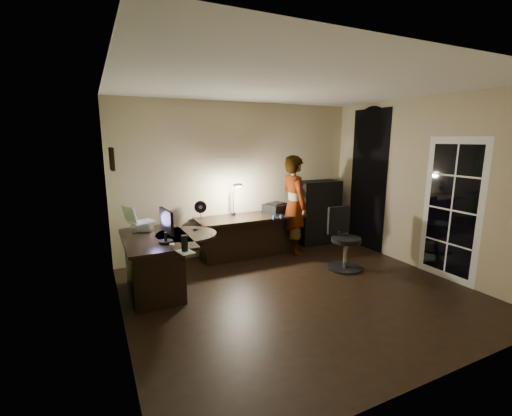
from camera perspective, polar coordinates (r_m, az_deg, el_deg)
name	(u,v)px	position (r m, az deg, el deg)	size (l,w,h in m)	color
floor	(299,292)	(4.89, 7.17, -13.74)	(4.50, 4.00, 0.01)	black
ceiling	(305,86)	(4.47, 8.09, 19.55)	(4.50, 4.00, 0.01)	silver
wall_back	(241,179)	(6.24, -2.59, 4.85)	(4.50, 0.01, 2.70)	tan
wall_front	(443,233)	(3.05, 28.77, -3.62)	(4.50, 0.01, 2.70)	tan
wall_left	(115,211)	(3.76, -22.47, -0.44)	(0.01, 4.00, 2.70)	tan
wall_right	(422,185)	(6.01, 25.90, 3.46)	(0.01, 4.00, 2.70)	tan
green_wall_overlay	(116,211)	(3.76, -22.24, -0.42)	(0.00, 4.00, 2.70)	#465A26
arched_doorway	(368,180)	(6.78, 18.18, 4.40)	(0.01, 0.90, 2.60)	black
french_door	(451,210)	(5.72, 29.80, -0.31)	(0.02, 0.92, 2.10)	white
framed_picture	(112,159)	(4.15, -22.93, 7.55)	(0.04, 0.30, 0.25)	black
desk_left	(157,265)	(4.89, -16.14, -9.08)	(0.83, 1.35, 0.78)	black
desk_right	(251,236)	(6.11, -0.79, -4.72)	(1.94, 0.68, 0.73)	black
cabinet	(318,212)	(6.94, 10.32, -0.69)	(0.84, 0.42, 1.25)	black
laptop_stand	(143,226)	(5.11, -18.36, -2.92)	(0.26, 0.22, 0.11)	silver
laptop	(142,214)	(5.07, -18.48, -0.97)	(0.35, 0.33, 0.24)	silver
monitor	(165,230)	(4.44, -14.89, -3.60)	(0.09, 0.45, 0.30)	black
mouse	(172,245)	(4.29, -13.84, -5.94)	(0.06, 0.09, 0.03)	silver
phone	(196,228)	(5.04, -10.02, -3.30)	(0.07, 0.13, 0.01)	black
pen	(212,236)	(4.59, -7.29, -4.68)	(0.01, 0.14, 0.01)	black
speaker	(185,244)	(4.01, -11.82, -5.83)	(0.08, 0.08, 0.20)	black
notepad	(186,252)	(4.02, -11.67, -7.19)	(0.16, 0.22, 0.01)	silver
desk_fan	(201,210)	(5.88, -9.23, -0.33)	(0.21, 0.11, 0.32)	black
headphones	(277,216)	(5.85, 3.59, -1.42)	(0.19, 0.08, 0.09)	navy
printer	(276,208)	(6.31, 3.39, 0.00)	(0.44, 0.34, 0.19)	black
desk_lamp	(233,198)	(6.04, -3.82, 1.63)	(0.15, 0.29, 0.64)	black
office_chair	(346,239)	(5.66, 14.79, -5.08)	(0.55, 0.55, 0.99)	black
person	(294,205)	(6.20, 6.38, 0.47)	(0.64, 0.43, 1.79)	#D8A88C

